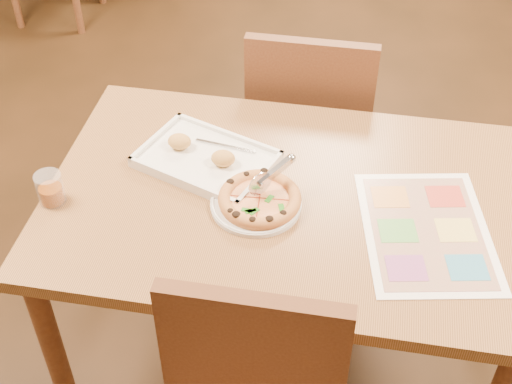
% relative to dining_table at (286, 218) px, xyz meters
% --- Properties ---
extents(dining_table, '(1.30, 0.85, 0.72)m').
position_rel_dining_table_xyz_m(dining_table, '(0.00, 0.00, 0.00)').
color(dining_table, '#99663D').
rests_on(dining_table, ground).
extents(chair_far, '(0.42, 0.42, 0.47)m').
position_rel_dining_table_xyz_m(chair_far, '(-0.00, 0.60, -0.07)').
color(chair_far, brown).
rests_on(chair_far, ground).
extents(plate, '(0.31, 0.31, 0.01)m').
position_rel_dining_table_xyz_m(plate, '(-0.07, -0.06, 0.09)').
color(plate, silver).
rests_on(plate, dining_table).
extents(pizza, '(0.22, 0.22, 0.03)m').
position_rel_dining_table_xyz_m(pizza, '(-0.07, -0.05, 0.11)').
color(pizza, '#E38D4D').
rests_on(pizza, plate).
extents(pizza_cutter, '(0.11, 0.11, 0.08)m').
position_rel_dining_table_xyz_m(pizza_cutter, '(-0.04, -0.01, 0.16)').
color(pizza_cutter, silver).
rests_on(pizza_cutter, pizza).
extents(appetizer_tray, '(0.43, 0.36, 0.06)m').
position_rel_dining_table_xyz_m(appetizer_tray, '(-0.25, 0.10, 0.10)').
color(appetizer_tray, white).
rests_on(appetizer_tray, dining_table).
extents(glass_tumbler, '(0.07, 0.07, 0.09)m').
position_rel_dining_table_xyz_m(glass_tumbler, '(-0.61, -0.13, 0.12)').
color(glass_tumbler, '#823A0A').
rests_on(glass_tumbler, dining_table).
extents(menu, '(0.40, 0.50, 0.00)m').
position_rel_dining_table_xyz_m(menu, '(0.37, -0.07, 0.09)').
color(menu, white).
rests_on(menu, dining_table).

